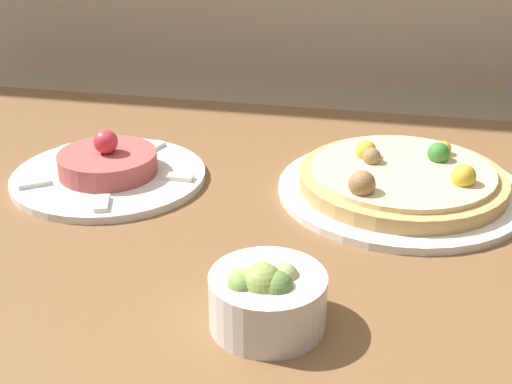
% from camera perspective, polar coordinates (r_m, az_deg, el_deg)
% --- Properties ---
extents(dining_table, '(1.30, 0.86, 0.78)m').
position_cam_1_polar(dining_table, '(0.88, 2.74, -8.65)').
color(dining_table, brown).
rests_on(dining_table, ground_plane).
extents(pizza_plate, '(0.31, 0.31, 0.06)m').
position_cam_1_polar(pizza_plate, '(0.92, 11.58, 0.82)').
color(pizza_plate, white).
rests_on(pizza_plate, dining_table).
extents(tartare_plate, '(0.26, 0.26, 0.07)m').
position_cam_1_polar(tartare_plate, '(0.96, -11.72, 1.74)').
color(tartare_plate, white).
rests_on(tartare_plate, dining_table).
extents(small_bowl, '(0.11, 0.11, 0.07)m').
position_cam_1_polar(small_bowl, '(0.65, 0.86, -8.37)').
color(small_bowl, white).
rests_on(small_bowl, dining_table).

